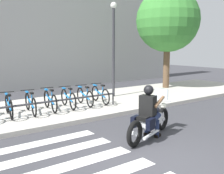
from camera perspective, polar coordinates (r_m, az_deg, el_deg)
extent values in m
plane|color=#38383D|center=(5.91, 7.43, -15.74)|extent=(48.00, 48.00, 0.00)
cube|color=#B7B2A8|center=(10.35, -13.93, -4.75)|extent=(24.00, 4.40, 0.15)
cube|color=white|center=(5.80, -8.29, -16.20)|extent=(2.80, 0.40, 0.01)
cube|color=white|center=(6.46, -11.68, -13.60)|extent=(2.80, 0.40, 0.01)
cube|color=white|center=(7.15, -14.38, -11.46)|extent=(2.80, 0.40, 0.01)
torus|color=black|center=(7.97, 10.85, -6.76)|extent=(0.67, 0.34, 0.67)
cylinder|color=silver|center=(7.97, 10.85, -6.76)|extent=(0.15, 0.13, 0.12)
torus|color=black|center=(6.56, 4.93, -10.04)|extent=(0.67, 0.34, 0.67)
cylinder|color=silver|center=(6.56, 4.93, -10.04)|extent=(0.15, 0.13, 0.12)
cube|color=silver|center=(7.21, 8.21, -7.19)|extent=(0.95, 0.57, 0.28)
ellipsoid|color=black|center=(7.35, 9.04, -5.12)|extent=(0.58, 0.44, 0.22)
cube|color=black|center=(6.98, 7.41, -6.44)|extent=(0.62, 0.45, 0.10)
cube|color=black|center=(6.95, 5.08, -7.39)|extent=(0.34, 0.22, 0.28)
cube|color=black|center=(6.76, 8.35, -7.93)|extent=(0.34, 0.22, 0.28)
cylinder|color=silver|center=(7.69, 10.47, -2.84)|extent=(0.24, 0.59, 0.03)
sphere|color=white|center=(7.92, 11.07, -3.99)|extent=(0.18, 0.18, 0.18)
cube|color=silver|center=(7.68, 10.61, -1.48)|extent=(0.17, 0.39, 0.32)
cylinder|color=silver|center=(6.98, 8.50, -10.08)|extent=(0.79, 0.35, 0.08)
cube|color=black|center=(6.97, 7.74, -3.91)|extent=(0.38, 0.46, 0.52)
sphere|color=black|center=(6.92, 7.92, -0.64)|extent=(0.26, 0.26, 0.26)
cylinder|color=brown|center=(7.25, 7.03, -2.78)|extent=(0.52, 0.26, 0.26)
cylinder|color=brown|center=(7.06, 10.20, -3.16)|extent=(0.52, 0.26, 0.26)
cylinder|color=#1E284C|center=(7.26, 7.09, -6.32)|extent=(0.46, 0.28, 0.24)
cylinder|color=#1E284C|center=(7.45, 7.48, -8.51)|extent=(0.11, 0.11, 0.48)
cube|color=black|center=(7.54, 7.59, -9.90)|extent=(0.26, 0.17, 0.08)
cylinder|color=#1E284C|center=(7.12, 9.39, -6.67)|extent=(0.46, 0.28, 0.24)
cylinder|color=#1E284C|center=(7.32, 9.73, -8.89)|extent=(0.11, 0.11, 0.48)
cube|color=black|center=(7.41, 9.83, -10.30)|extent=(0.26, 0.17, 0.08)
torus|color=black|center=(9.82, -21.76, -3.41)|extent=(0.14, 0.65, 0.65)
torus|color=black|center=(8.87, -20.98, -4.63)|extent=(0.14, 0.65, 0.65)
cylinder|color=blue|center=(9.33, -21.41, -3.59)|extent=(0.17, 0.88, 0.24)
cylinder|color=blue|center=(9.06, -21.27, -2.87)|extent=(0.04, 0.04, 0.40)
cube|color=black|center=(9.02, -21.34, -1.63)|extent=(0.12, 0.21, 0.06)
cylinder|color=black|center=(9.65, -21.83, -1.02)|extent=(0.48, 0.09, 0.03)
cube|color=blue|center=(9.76, -21.87, -1.40)|extent=(0.12, 0.29, 0.04)
torus|color=black|center=(10.07, -17.82, -2.94)|extent=(0.13, 0.64, 0.64)
torus|color=black|center=(9.02, -16.51, -4.21)|extent=(0.13, 0.64, 0.64)
cylinder|color=blue|center=(9.53, -17.22, -3.15)|extent=(0.18, 0.97, 0.26)
cylinder|color=blue|center=(9.24, -16.92, -2.47)|extent=(0.04, 0.04, 0.39)
cube|color=black|center=(9.20, -16.98, -1.27)|extent=(0.12, 0.21, 0.06)
cylinder|color=black|center=(9.89, -17.81, -0.64)|extent=(0.48, 0.09, 0.03)
cube|color=blue|center=(10.00, -17.91, -0.99)|extent=(0.12, 0.29, 0.04)
torus|color=black|center=(10.26, -13.96, -2.50)|extent=(0.14, 0.66, 0.66)
torus|color=black|center=(9.31, -12.38, -3.58)|extent=(0.14, 0.66, 0.66)
cylinder|color=blue|center=(9.77, -13.22, -2.63)|extent=(0.17, 0.90, 0.25)
cylinder|color=blue|center=(9.50, -12.85, -1.90)|extent=(0.04, 0.04, 0.41)
cube|color=black|center=(9.47, -12.89, -0.69)|extent=(0.12, 0.21, 0.06)
cylinder|color=black|center=(10.09, -13.91, -0.15)|extent=(0.48, 0.09, 0.03)
cube|color=blue|center=(10.20, -14.03, -0.53)|extent=(0.12, 0.29, 0.04)
torus|color=black|center=(10.53, -10.31, -2.14)|extent=(0.14, 0.65, 0.65)
torus|color=black|center=(9.63, -8.48, -3.11)|extent=(0.14, 0.65, 0.65)
cylinder|color=blue|center=(10.07, -9.44, -2.23)|extent=(0.17, 0.87, 0.24)
cylinder|color=blue|center=(9.81, -9.00, -1.52)|extent=(0.04, 0.04, 0.40)
cube|color=black|center=(9.78, -9.02, -0.37)|extent=(0.12, 0.21, 0.06)
cylinder|color=black|center=(10.37, -10.20, 0.11)|extent=(0.48, 0.09, 0.03)
cube|color=blue|center=(10.47, -10.36, -0.25)|extent=(0.12, 0.29, 0.04)
torus|color=black|center=(10.86, -6.89, -1.75)|extent=(0.13, 0.64, 0.64)
torus|color=black|center=(9.97, -4.79, -2.66)|extent=(0.13, 0.64, 0.64)
cylinder|color=blue|center=(10.40, -5.89, -1.83)|extent=(0.17, 0.88, 0.24)
cylinder|color=blue|center=(10.15, -5.37, -1.14)|extent=(0.04, 0.04, 0.39)
cube|color=black|center=(10.12, -5.39, -0.05)|extent=(0.12, 0.21, 0.06)
cylinder|color=black|center=(10.70, -6.73, 0.41)|extent=(0.48, 0.09, 0.03)
cube|color=blue|center=(10.80, -6.92, 0.06)|extent=(0.12, 0.29, 0.04)
torus|color=black|center=(11.22, -3.67, -1.36)|extent=(0.14, 0.65, 0.65)
torus|color=black|center=(10.36, -1.39, -2.19)|extent=(0.14, 0.65, 0.65)
cylinder|color=blue|center=(10.77, -2.58, -1.41)|extent=(0.17, 0.87, 0.24)
cylinder|color=blue|center=(10.53, -2.00, -0.73)|extent=(0.04, 0.04, 0.40)
cube|color=black|center=(10.50, -2.00, 0.34)|extent=(0.12, 0.21, 0.06)
cylinder|color=black|center=(11.06, -3.48, 0.76)|extent=(0.48, 0.09, 0.03)
cube|color=blue|center=(11.16, -3.69, 0.41)|extent=(0.12, 0.29, 0.04)
cylinder|color=#333338|center=(9.13, -13.97, -3.16)|extent=(5.64, 0.07, 0.07)
cylinder|color=#333338|center=(10.50, 0.23, -2.62)|extent=(0.06, 0.06, 0.45)
cylinder|color=#2D2D33|center=(12.12, 0.34, 6.97)|extent=(0.12, 0.12, 4.14)
sphere|color=white|center=(12.25, 0.35, 17.26)|extent=(0.28, 0.28, 0.28)
cylinder|color=brown|center=(15.12, 11.67, 4.32)|extent=(0.35, 0.35, 2.66)
sphere|color=#387F33|center=(15.15, 11.97, 13.96)|extent=(3.46, 3.46, 3.46)
cube|color=#979797|center=(15.64, -22.71, 15.07)|extent=(24.00, 1.20, 8.70)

